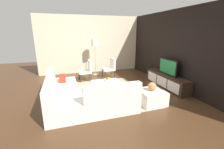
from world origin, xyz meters
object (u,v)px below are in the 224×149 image
(media_console, at_px, (166,81))
(accent_chair_near, at_px, (87,69))
(television, at_px, (168,67))
(fruit_bowl, at_px, (108,79))
(sectional_couch, at_px, (78,96))
(coffee_table, at_px, (107,88))
(ottoman, at_px, (151,97))
(accent_chair_far, at_px, (110,67))
(decorative_ball, at_px, (152,87))
(floor_lamp, at_px, (95,45))

(media_console, bearing_deg, accent_chair_near, -123.51)
(television, bearing_deg, fruit_bowl, -97.26)
(sectional_couch, bearing_deg, coffee_table, 121.22)
(media_console, relative_size, fruit_bowl, 7.31)
(coffee_table, distance_m, ottoman, 1.51)
(coffee_table, bearing_deg, media_console, 87.51)
(accent_chair_far, bearing_deg, ottoman, 7.59)
(accent_chair_far, bearing_deg, sectional_couch, -33.15)
(media_console, height_order, ottoman, media_console)
(sectional_couch, height_order, ottoman, sectional_couch)
(accent_chair_near, relative_size, ottoman, 1.24)
(television, relative_size, fruit_bowl, 3.43)
(media_console, bearing_deg, television, 90.00)
(sectional_couch, bearing_deg, decorative_ball, 76.22)
(sectional_couch, relative_size, ottoman, 3.52)
(floor_lamp, bearing_deg, sectional_couch, -20.61)
(floor_lamp, xyz_separation_m, decorative_ball, (3.51, 0.89, -0.92))
(television, xyz_separation_m, decorative_ball, (1.01, -1.28, -0.27))
(coffee_table, distance_m, floor_lamp, 2.71)
(sectional_couch, relative_size, accent_chair_near, 2.83)
(accent_chair_near, relative_size, decorative_ball, 3.50)
(floor_lamp, relative_size, fruit_bowl, 6.09)
(floor_lamp, bearing_deg, decorative_ball, 14.28)
(fruit_bowl, bearing_deg, coffee_table, -28.70)
(decorative_ball, bearing_deg, floor_lamp, -165.72)
(accent_chair_near, bearing_deg, sectional_couch, -21.09)
(media_console, height_order, accent_chair_near, accent_chair_near)
(media_console, distance_m, television, 0.54)
(television, height_order, floor_lamp, floor_lamp)
(media_console, bearing_deg, floor_lamp, -139.07)
(accent_chair_near, xyz_separation_m, floor_lamp, (-0.72, 0.53, 0.95))
(accent_chair_near, height_order, accent_chair_far, same)
(coffee_table, height_order, decorative_ball, decorative_ball)
(television, bearing_deg, media_console, -90.00)
(television, bearing_deg, decorative_ball, -51.68)
(television, height_order, accent_chair_near, television)
(coffee_table, distance_m, fruit_bowl, 0.31)
(ottoman, bearing_deg, accent_chair_far, -173.80)
(media_console, relative_size, sectional_couch, 0.83)
(floor_lamp, bearing_deg, media_console, 40.93)
(decorative_ball, bearing_deg, media_console, 128.33)
(floor_lamp, distance_m, accent_chair_far, 1.23)
(sectional_couch, xyz_separation_m, decorative_ball, (0.50, 2.03, 0.23))
(ottoman, bearing_deg, decorative_ball, 0.00)
(accent_chair_near, xyz_separation_m, decorative_ball, (2.80, 1.42, 0.04))
(accent_chair_far, bearing_deg, coffee_table, -19.07)
(media_console, bearing_deg, decorative_ball, -51.67)
(media_console, distance_m, ottoman, 1.63)
(fruit_bowl, xyz_separation_m, decorative_ball, (1.29, 0.92, 0.09))
(television, xyz_separation_m, sectional_couch, (0.51, -3.31, -0.50))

